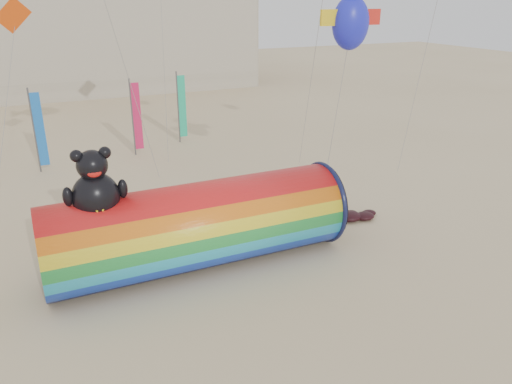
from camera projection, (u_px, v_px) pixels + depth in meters
name	position (u px, v px, depth m)	size (l,w,h in m)	color
ground	(260.00, 260.00, 20.69)	(160.00, 160.00, 0.00)	#CCB58C
windsock_assembly	(198.00, 223.00, 19.72)	(11.82, 3.60, 5.45)	red
kite_handler	(329.00, 190.00, 25.74)	(0.62, 0.41, 1.70)	slate
fabric_bundle	(353.00, 216.00, 24.36)	(2.62, 1.35, 0.41)	#34090F
festival_banners	(123.00, 117.00, 33.35)	(10.48, 3.00, 5.20)	#59595E
beachgoers	(301.00, 259.00, 18.95)	(68.84, 52.58, 1.86)	#33333F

